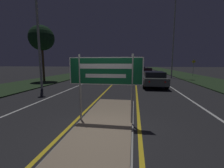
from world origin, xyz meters
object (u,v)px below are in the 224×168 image
(car_receding_0, at_px, (153,78))
(warning_sign, at_px, (193,66))
(streetlight_right_near, at_px, (174,21))
(car_receding_1, at_px, (146,72))
(car_approaching_0, at_px, (104,74))
(highway_sign, at_px, (105,74))
(car_receding_3, at_px, (139,67))
(streetlight_left_near, at_px, (36,5))
(car_receding_2, at_px, (141,69))

(car_receding_0, height_order, warning_sign, warning_sign)
(streetlight_right_near, distance_m, car_receding_1, 7.76)
(streetlight_right_near, xyz_separation_m, car_approaching_0, (-8.87, -3.48, -6.93))
(streetlight_right_near, xyz_separation_m, warning_sign, (3.84, 2.91, -6.05))
(car_receding_0, bearing_deg, streetlight_right_near, 66.66)
(highway_sign, height_order, car_receding_3, highway_sign)
(car_receding_3, bearing_deg, warning_sign, -70.71)
(streetlight_left_near, relative_size, car_receding_3, 2.24)
(car_receding_1, relative_size, warning_sign, 1.70)
(streetlight_left_near, height_order, warning_sign, streetlight_left_near)
(highway_sign, xyz_separation_m, car_receding_2, (2.51, 29.36, -1.08))
(car_receding_1, xyz_separation_m, warning_sign, (7.28, 2.08, 0.85))
(streetlight_right_near, bearing_deg, car_receding_0, -113.34)
(highway_sign, relative_size, warning_sign, 0.98)
(car_receding_0, height_order, car_approaching_0, car_receding_0)
(car_receding_0, xyz_separation_m, car_receding_1, (-0.02, 8.77, 0.01))
(highway_sign, xyz_separation_m, car_receding_3, (2.51, 41.04, -1.00))
(car_receding_1, relative_size, car_receding_3, 0.89)
(car_receding_2, xyz_separation_m, car_receding_3, (0.00, 11.68, 0.08))
(car_receding_0, relative_size, warning_sign, 1.90)
(car_approaching_0, bearing_deg, car_receding_1, 38.53)
(car_receding_2, distance_m, warning_sign, 12.17)
(highway_sign, height_order, streetlight_right_near, streetlight_right_near)
(highway_sign, distance_m, streetlight_right_near, 18.89)
(highway_sign, xyz_separation_m, car_receding_0, (2.69, 8.94, -1.02))
(warning_sign, bearing_deg, car_receding_2, 127.84)
(car_approaching_0, height_order, warning_sign, warning_sign)
(car_receding_3, relative_size, car_approaching_0, 1.18)
(highway_sign, height_order, streetlight_left_near, streetlight_left_near)
(car_receding_0, bearing_deg, car_approaching_0, 140.75)
(car_receding_0, xyz_separation_m, car_approaching_0, (-5.45, 4.45, -0.02))
(car_receding_1, bearing_deg, streetlight_left_near, -128.53)
(car_receding_0, relative_size, car_receding_2, 1.16)
(streetlight_left_near, xyz_separation_m, warning_sign, (16.45, 13.59, -4.85))
(car_receding_2, bearing_deg, car_receding_0, -89.49)
(car_receding_1, bearing_deg, streetlight_right_near, -13.63)
(car_receding_0, bearing_deg, car_receding_2, 90.51)
(car_receding_0, bearing_deg, car_receding_1, 90.15)
(car_receding_0, distance_m, car_approaching_0, 7.03)
(streetlight_right_near, relative_size, car_approaching_0, 2.73)
(streetlight_left_near, bearing_deg, car_approaching_0, 62.51)
(car_receding_2, relative_size, car_receding_3, 0.86)
(car_receding_0, distance_m, car_receding_3, 32.11)
(car_receding_1, relative_size, car_approaching_0, 1.06)
(highway_sign, height_order, car_receding_1, highway_sign)
(car_approaching_0, bearing_deg, highway_sign, -78.36)
(streetlight_left_near, bearing_deg, car_receding_3, 75.51)
(highway_sign, distance_m, streetlight_left_near, 10.13)
(car_approaching_0, bearing_deg, car_receding_3, 79.22)
(car_receding_3, bearing_deg, car_approaching_0, -100.78)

